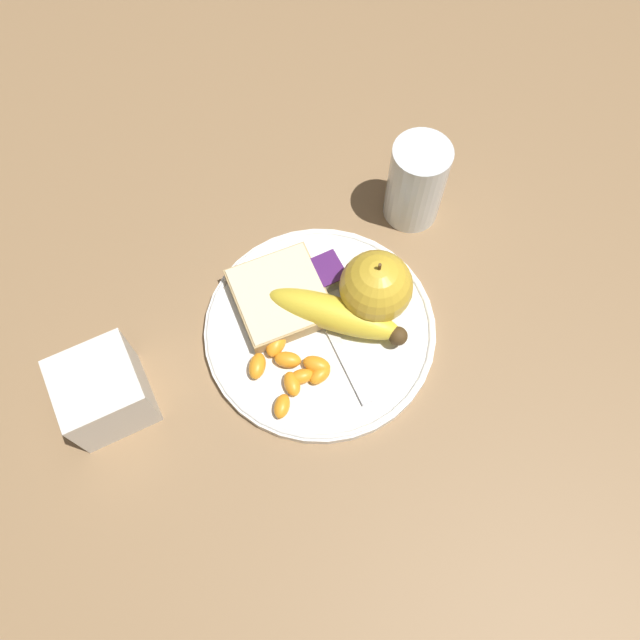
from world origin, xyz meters
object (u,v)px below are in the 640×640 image
at_px(jam_packet, 328,272).
at_px(bread_slice, 280,297).
at_px(juice_glass, 416,185).
at_px(apple, 375,285).
at_px(plate, 320,329).
at_px(banana, 339,318).
at_px(fork, 329,327).
at_px(condiment_caddy, 104,392).

bearing_deg(jam_packet, bread_slice, 93.95).
relative_size(juice_glass, apple, 1.25).
relative_size(plate, banana, 1.93).
distance_m(bread_slice, fork, 0.07).
distance_m(juice_glass, jam_packet, 0.15).
bearing_deg(juice_glass, condiment_caddy, 100.39).
distance_m(fork, condiment_caddy, 0.26).
xyz_separation_m(plate, juice_glass, (0.10, -0.18, 0.05)).
bearing_deg(plate, banana, -109.14).
bearing_deg(apple, banana, 100.82).
bearing_deg(banana, juice_glass, -55.82).
bearing_deg(bread_slice, juice_glass, -76.30).
bearing_deg(plate, jam_packet, -34.46).
height_order(apple, condiment_caddy, apple).
bearing_deg(apple, bread_slice, 63.32).
xyz_separation_m(banana, jam_packet, (0.06, -0.02, -0.01)).
distance_m(plate, juice_glass, 0.21).
height_order(plate, juice_glass, juice_glass).
height_order(banana, fork, banana).
height_order(plate, fork, fork).
xyz_separation_m(juice_glass, condiment_caddy, (-0.08, 0.42, -0.01)).
bearing_deg(bread_slice, condiment_caddy, 97.20).
relative_size(bread_slice, jam_packet, 2.75).
xyz_separation_m(juice_glass, bread_slice, (-0.05, 0.20, -0.03)).
distance_m(apple, jam_packet, 0.07).
bearing_deg(banana, jam_packet, -16.02).
distance_m(plate, condiment_caddy, 0.25).
relative_size(juice_glass, fork, 0.67).
relative_size(apple, condiment_caddy, 1.09).
bearing_deg(bread_slice, jam_packet, -86.05).
xyz_separation_m(plate, jam_packet, (0.06, -0.04, 0.01)).
distance_m(apple, condiment_caddy, 0.31).
bearing_deg(banana, fork, 81.46).
bearing_deg(apple, plate, 92.09).
distance_m(juice_glass, apple, 0.15).
relative_size(fork, jam_packet, 4.15).
distance_m(apple, bread_slice, 0.11).
bearing_deg(juice_glass, jam_packet, 107.92).
height_order(juice_glass, jam_packet, juice_glass).
relative_size(juice_glass, jam_packet, 2.80).
relative_size(bread_slice, condiment_caddy, 1.34).
xyz_separation_m(banana, bread_slice, (0.06, 0.05, -0.01)).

